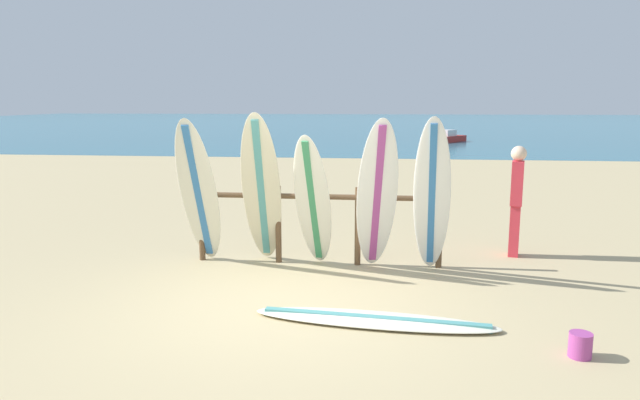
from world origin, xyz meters
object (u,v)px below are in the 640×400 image
at_px(surfboard_leaning_center_right, 432,196).
at_px(sand_bucket, 580,345).
at_px(surfboard_leaning_left, 261,190).
at_px(small_boat_offshore, 446,138).
at_px(surfboard_leaning_center_left, 313,202).
at_px(surfboard_rack, 318,214).
at_px(surfboard_leaning_center, 377,196).
at_px(surfboard_lying_on_sand, 374,320).
at_px(surfboard_leaning_far_left, 199,193).
at_px(beachgoer_standing, 516,196).

xyz_separation_m(surfboard_leaning_center_right, sand_bucket, (1.24, -2.52, -1.00)).
height_order(surfboard_leaning_left, small_boat_offshore, surfboard_leaning_left).
height_order(surfboard_leaning_center_left, small_boat_offshore, surfboard_leaning_center_left).
bearing_deg(surfboard_leaning_left, surfboard_leaning_center_left, -2.18).
relative_size(surfboard_rack, small_boat_offshore, 1.22).
distance_m(surfboard_leaning_center, sand_bucket, 3.35).
xyz_separation_m(surfboard_rack, surfboard_lying_on_sand, (0.90, -2.27, -0.72)).
height_order(surfboard_leaning_far_left, surfboard_leaning_left, surfboard_leaning_left).
distance_m(surfboard_rack, surfboard_leaning_center_left, 0.40).
relative_size(surfboard_rack, surfboard_lying_on_sand, 1.33).
bearing_deg(surfboard_leaning_center, small_boat_offshore, 82.05).
bearing_deg(surfboard_rack, beachgoer_standing, 14.25).
distance_m(surfboard_leaning_far_left, surfboard_leaning_center_right, 3.33).
relative_size(surfboard_rack, surfboard_leaning_center_left, 1.85).
bearing_deg(surfboard_leaning_center_left, surfboard_leaning_left, 177.82).
bearing_deg(sand_bucket, surfboard_leaning_left, 144.30).
xyz_separation_m(surfboard_leaning_far_left, surfboard_leaning_left, (0.91, 0.09, 0.04)).
height_order(surfboard_leaning_center_left, surfboard_leaning_center_right, surfboard_leaning_center_right).
relative_size(surfboard_leaning_left, surfboard_leaning_center, 1.03).
bearing_deg(beachgoer_standing, surfboard_leaning_center, -151.27).
height_order(surfboard_rack, surfboard_leaning_center_right, surfboard_leaning_center_right).
bearing_deg(surfboard_leaning_center_left, sand_bucket, -41.83).
xyz_separation_m(surfboard_rack, sand_bucket, (2.87, -2.91, -0.63)).
distance_m(surfboard_leaning_far_left, beachgoer_standing, 4.87).
xyz_separation_m(small_boat_offshore, sand_bucket, (-1.75, -29.30, -0.14)).
distance_m(surfboard_leaning_far_left, small_boat_offshore, 27.51).
relative_size(surfboard_rack, surfboard_leaning_center, 1.66).
bearing_deg(sand_bucket, surfboard_leaning_center_right, 116.14).
height_order(surfboard_leaning_left, beachgoer_standing, surfboard_leaning_left).
height_order(surfboard_leaning_far_left, beachgoer_standing, surfboard_leaning_far_left).
xyz_separation_m(surfboard_rack, surfboard_leaning_center_right, (1.64, -0.39, 0.37)).
distance_m(surfboard_leaning_center_left, sand_bucket, 4.00).
bearing_deg(surfboard_lying_on_sand, sand_bucket, -18.07).
distance_m(surfboard_leaning_center, surfboard_leaning_center_right, 0.76).
relative_size(surfboard_rack, sand_bucket, 15.26).
bearing_deg(surfboard_leaning_center_left, beachgoer_standing, 19.46).
bearing_deg(surfboard_leaning_center, sand_bucket, -51.50).
relative_size(surfboard_leaning_center_left, small_boat_offshore, 0.66).
bearing_deg(surfboard_rack, surfboard_leaning_center, -24.94).
height_order(surfboard_leaning_left, surfboard_lying_on_sand, surfboard_leaning_left).
bearing_deg(surfboard_leaning_center_left, surfboard_leaning_far_left, -177.96).
relative_size(surfboard_leaning_center_left, surfboard_lying_on_sand, 0.72).
bearing_deg(small_boat_offshore, surfboard_leaning_center_right, -96.36).
relative_size(surfboard_rack, surfboard_leaning_left, 1.61).
distance_m(surfboard_leaning_far_left, surfboard_leaning_left, 0.92).
height_order(surfboard_leaning_left, surfboard_leaning_center_right, surfboard_leaning_left).
bearing_deg(small_boat_offshore, surfboard_leaning_left, -101.46).
relative_size(surfboard_leaning_far_left, surfboard_leaning_center_left, 1.11).
bearing_deg(small_boat_offshore, surfboard_lying_on_sand, -97.40).
bearing_deg(small_boat_offshore, surfboard_rack, -99.93).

